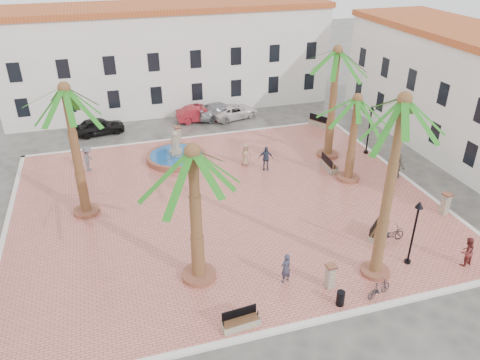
{
  "coord_description": "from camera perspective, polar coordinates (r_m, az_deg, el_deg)",
  "views": [
    {
      "loc": [
        -6.49,
        -24.66,
        15.55
      ],
      "look_at": [
        1.0,
        0.0,
        1.6
      ],
      "focal_mm": 35.0,
      "sensor_mm": 36.0,
      "label": 1
    }
  ],
  "objects": [
    {
      "name": "bench_ne",
      "position": [
        41.89,
        9.72,
        6.88
      ],
      "size": [
        1.56,
        2.04,
        1.06
      ],
      "rotation": [
        0.0,
        0.0,
        2.11
      ],
      "color": "gray",
      "rests_on": "plaza"
    },
    {
      "name": "palm_sw",
      "position": [
        20.63,
        -5.7,
        1.26
      ],
      "size": [
        5.6,
        5.6,
        7.3
      ],
      "color": "brown",
      "rests_on": "plaza"
    },
    {
      "name": "pedestrian_fountain_b",
      "position": [
        33.45,
        3.15,
        2.68
      ],
      "size": [
        1.13,
        0.68,
        1.79
      ],
      "primitive_type": "imported",
      "rotation": [
        0.0,
        0.0,
        -0.25
      ],
      "color": "#2F3A51",
      "rests_on": "plaza"
    },
    {
      "name": "pedestrian_fountain_a",
      "position": [
        34.07,
        0.66,
        3.07
      ],
      "size": [
        0.8,
        0.52,
        1.63
      ],
      "primitive_type": "imported",
      "rotation": [
        0.0,
        0.0,
        -0.0
      ],
      "color": "#9E795F",
      "rests_on": "plaza"
    },
    {
      "name": "ground",
      "position": [
        29.87,
        -1.84,
        -2.97
      ],
      "size": [
        120.0,
        120.0,
        0.0
      ],
      "primitive_type": "plane",
      "color": "#56544F",
      "rests_on": "ground"
    },
    {
      "name": "bicycle_a",
      "position": [
        27.3,
        17.91,
        -6.36
      ],
      "size": [
        1.76,
        0.74,
        0.9
      ],
      "primitive_type": "imported",
      "rotation": [
        0.0,
        0.0,
        1.66
      ],
      "color": "black",
      "rests_on": "plaza"
    },
    {
      "name": "car_black",
      "position": [
        41.62,
        -16.81,
        6.3
      ],
      "size": [
        4.39,
        2.22,
        1.43
      ],
      "primitive_type": "imported",
      "rotation": [
        0.0,
        0.0,
        1.7
      ],
      "color": "black",
      "rests_on": "ground"
    },
    {
      "name": "lamppost_s",
      "position": [
        24.88,
        20.65,
        -4.82
      ],
      "size": [
        0.4,
        0.4,
        3.72
      ],
      "color": "black",
      "rests_on": "plaza"
    },
    {
      "name": "pedestrian_north",
      "position": [
        34.95,
        -18.04,
        2.47
      ],
      "size": [
        1.01,
        1.34,
        1.85
      ],
      "primitive_type": "imported",
      "rotation": [
        0.0,
        0.0,
        1.27
      ],
      "color": "#56555B",
      "rests_on": "plaza"
    },
    {
      "name": "lamppost_e",
      "position": [
        36.6,
        15.58,
        6.9
      ],
      "size": [
        0.42,
        0.42,
        3.85
      ],
      "color": "black",
      "rests_on": "plaza"
    },
    {
      "name": "bench_s",
      "position": [
        21.27,
        0.09,
        -16.98
      ],
      "size": [
        1.74,
        0.67,
        0.9
      ],
      "rotation": [
        0.0,
        0.0,
        0.09
      ],
      "color": "gray",
      "rests_on": "plaza"
    },
    {
      "name": "car_silver",
      "position": [
        43.52,
        -2.37,
        8.47
      ],
      "size": [
        5.24,
        3.04,
        1.43
      ],
      "primitive_type": "imported",
      "rotation": [
        0.0,
        0.0,
        1.79
      ],
      "color": "#96989E",
      "rests_on": "ground"
    },
    {
      "name": "bench_se",
      "position": [
        27.6,
        16.3,
        -6.2
      ],
      "size": [
        1.57,
        1.46,
        0.87
      ],
      "rotation": [
        0.0,
        0.0,
        0.72
      ],
      "color": "gray",
      "rests_on": "plaza"
    },
    {
      "name": "bollard_n",
      "position": [
        38.01,
        -7.59,
        5.47
      ],
      "size": [
        0.61,
        0.61,
        1.42
      ],
      "rotation": [
        0.0,
        0.0,
        0.23
      ],
      "color": "gray",
      "rests_on": "plaza"
    },
    {
      "name": "building_east",
      "position": [
        39.17,
        27.05,
        8.96
      ],
      "size": [
        7.4,
        26.4,
        9.0
      ],
      "rotation": [
        0.0,
        0.0,
        1.57
      ],
      "color": "white",
      "rests_on": "ground"
    },
    {
      "name": "bench_e",
      "position": [
        34.36,
        10.79,
        1.78
      ],
      "size": [
        0.64,
        1.91,
        1.0
      ],
      "rotation": [
        0.0,
        0.0,
        1.53
      ],
      "color": "gray",
      "rests_on": "plaza"
    },
    {
      "name": "cyclist_b",
      "position": [
        26.8,
        25.91,
        -7.84
      ],
      "size": [
        0.88,
        0.73,
        1.64
      ],
      "primitive_type": "imported",
      "rotation": [
        0.0,
        0.0,
        3.29
      ],
      "color": "maroon",
      "rests_on": "plaza"
    },
    {
      "name": "litter_bin",
      "position": [
        22.66,
        12.15,
        -13.92
      ],
      "size": [
        0.39,
        0.39,
        0.75
      ],
      "primitive_type": "cylinder",
      "color": "black",
      "rests_on": "plaza"
    },
    {
      "name": "fountain",
      "position": [
        35.43,
        -7.78,
        2.94
      ],
      "size": [
        4.47,
        4.47,
        2.31
      ],
      "color": "brown",
      "rests_on": "plaza"
    },
    {
      "name": "plaza",
      "position": [
        29.83,
        -1.84,
        -2.84
      ],
      "size": [
        26.0,
        22.0,
        0.15
      ],
      "primitive_type": "cube",
      "color": "#CE6C5F",
      "rests_on": "ground"
    },
    {
      "name": "kerb_n",
      "position": [
        39.41,
        -6.07,
        5.15
      ],
      "size": [
        26.3,
        0.3,
        0.16
      ],
      "primitive_type": "cube",
      "color": "silver",
      "rests_on": "ground"
    },
    {
      "name": "palm_s",
      "position": [
        21.06,
        19.07,
        7.01
      ],
      "size": [
        4.74,
        4.74,
        9.48
      ],
      "color": "brown",
      "rests_on": "plaza"
    },
    {
      "name": "kerb_e",
      "position": [
        35.04,
        19.13,
        0.53
      ],
      "size": [
        0.3,
        22.3,
        0.16
      ],
      "primitive_type": "cube",
      "color": "silver",
      "rests_on": "ground"
    },
    {
      "name": "car_white",
      "position": [
        43.49,
        -0.67,
        8.34
      ],
      "size": [
        4.81,
        3.11,
        1.23
      ],
      "primitive_type": "imported",
      "rotation": [
        0.0,
        0.0,
        1.83
      ],
      "color": "white",
      "rests_on": "ground"
    },
    {
      "name": "palm_e",
      "position": [
        31.33,
        13.99,
        8.28
      ],
      "size": [
        4.98,
        4.98,
        6.17
      ],
      "color": "brown",
      "rests_on": "plaza"
    },
    {
      "name": "bollard_e",
      "position": [
        30.85,
        23.76,
        -2.63
      ],
      "size": [
        0.58,
        0.58,
        1.41
      ],
      "rotation": [
        0.0,
        0.0,
        0.16
      ],
      "color": "gray",
      "rests_on": "plaza"
    },
    {
      "name": "car_red",
      "position": [
        42.92,
        -4.83,
        8.1
      ],
      "size": [
        4.36,
        1.55,
        1.43
      ],
      "primitive_type": "imported",
      "rotation": [
        0.0,
        0.0,
        1.56
      ],
      "color": "maroon",
      "rests_on": "ground"
    },
    {
      "name": "cyclist_a",
      "position": [
        23.22,
        5.6,
        -10.63
      ],
      "size": [
        0.7,
        0.57,
        1.65
      ],
      "primitive_type": "imported",
      "rotation": [
        0.0,
        0.0,
        3.48
      ],
      "color": "#2F3144",
      "rests_on": "plaza"
    },
    {
      "name": "palm_nw",
      "position": [
        27.33,
        -20.35,
        8.75
      ],
      "size": [
        5.11,
        5.11,
        8.22
      ],
      "color": "brown",
      "rests_on": "plaza"
    },
    {
      "name": "bicycle_b",
      "position": [
        23.5,
        16.6,
        -12.57
      ],
      "size": [
        1.53,
        0.8,
        0.88
      ],
      "primitive_type": "imported",
      "rotation": [
        0.0,
        0.0,
        1.85
      ],
      "color": "black",
      "rests_on": "plaza"
    },
    {
      "name": "bollard_se",
      "position": [
        23.27,
        10.95,
        -11.41
      ],
      "size": [
        0.51,
        0.51,
        1.34
      ],
      "rotation": [
        0.0,
        0.0,
        0.07
      ],
      "color": "gray",
      "rests_on": "plaza"
    },
    {
      "name": "pedestrian_east",
      "position": [
        34.25,
        18.61,
        1.72
      ],
      "size": [
        0.83,
        1.67,
        1.72
      ],
      "primitive_type": "imported",
      "rotation": [
        0.0,
        0.0,
        -1.36
      ],
      "color": "gray",
      "rests_on": "plaza"
    },
    {
      "name": "building_north",
      "position": [
        46.4,
        -8.67,
        14.67
      ],
      "size": [
        30.4,
        7.4,
        9.5
      ],
      "color": "white",
      "rests_on": "ground"
    },
    {
      "name": "palm_ne",
      "position": [
        34.11,
        11.69,
        13.8
      ],
      "size": [
        5.3,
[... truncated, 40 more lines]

